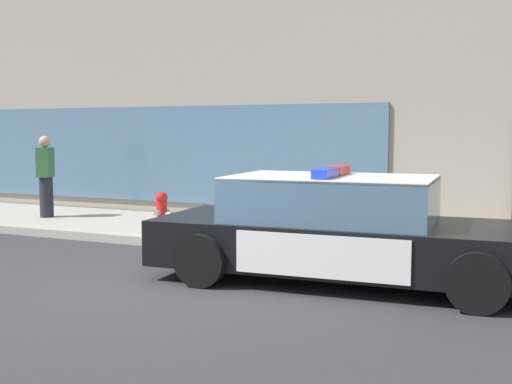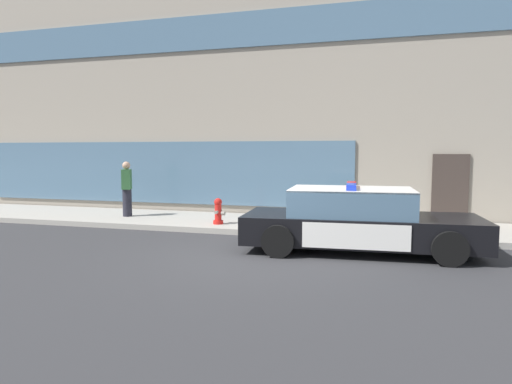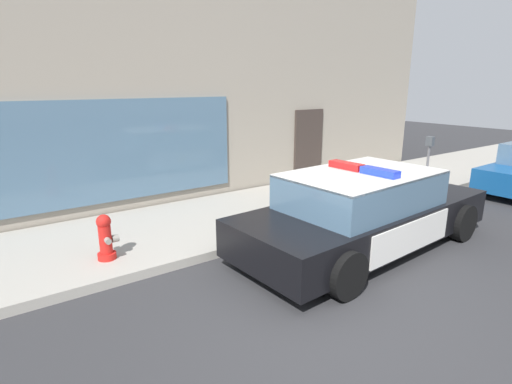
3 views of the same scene
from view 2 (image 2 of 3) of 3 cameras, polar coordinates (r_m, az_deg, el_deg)
The scene contains 6 objects.
ground at distance 9.24m, azimuth -0.32°, elevation -8.41°, with size 48.00×48.00×0.00m, color #303033.
sidewalk at distance 12.80m, azimuth 4.33°, elevation -4.24°, with size 48.00×2.98×0.15m, color #A39E93.
storefront_building at distance 18.96m, azimuth 0.87°, elevation 11.30°, with size 22.54×8.70×8.37m.
police_cruiser at distance 9.95m, azimuth 12.83°, elevation -3.57°, with size 5.10×2.30×1.49m.
fire_hydrant at distance 12.50m, azimuth -4.84°, elevation -2.50°, with size 0.34×0.39×0.73m.
pedestrian_on_sidewalk at distance 14.45m, azimuth -16.18°, elevation 0.40°, with size 0.39×0.47×1.71m.
Camera 2 is at (2.48, -8.63, 2.18)m, focal length 31.29 mm.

